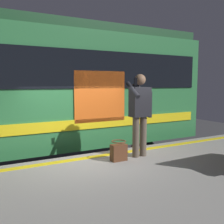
% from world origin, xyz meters
% --- Properties ---
extents(ground_plane, '(24.64, 24.64, 0.00)m').
position_xyz_m(ground_plane, '(0.00, 0.00, 0.00)').
color(ground_plane, '#3D3D3F').
extents(platform, '(12.69, 3.85, 1.07)m').
position_xyz_m(platform, '(0.00, 1.92, 0.54)').
color(platform, gray).
rests_on(platform, ground).
extents(safety_line, '(12.44, 0.16, 0.01)m').
position_xyz_m(safety_line, '(0.00, 0.30, 1.08)').
color(safety_line, yellow).
rests_on(safety_line, platform).
extents(track_rail_near, '(16.50, 0.08, 0.16)m').
position_xyz_m(track_rail_near, '(0.00, -1.50, 0.08)').
color(track_rail_near, slate).
rests_on(track_rail_near, ground).
extents(track_rail_far, '(16.50, 0.08, 0.16)m').
position_xyz_m(track_rail_far, '(0.00, -2.93, 0.08)').
color(track_rail_far, slate).
rests_on(track_rail_far, ground).
extents(train_carriage, '(10.09, 3.10, 3.91)m').
position_xyz_m(train_carriage, '(1.13, -2.21, 2.49)').
color(train_carriage, '#2D723F').
rests_on(train_carriage, ground).
extents(passenger, '(0.57, 0.55, 1.68)m').
position_xyz_m(passenger, '(-0.84, 0.69, 2.06)').
color(passenger, brown).
rests_on(passenger, platform).
extents(handbag, '(0.31, 0.28, 0.39)m').
position_xyz_m(handbag, '(-0.31, 0.76, 1.25)').
color(handbag, '#59331E').
rests_on(handbag, platform).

